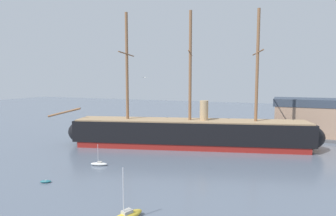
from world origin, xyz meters
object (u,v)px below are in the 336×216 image
Objects in this scene: tall_ship at (190,133)px; motorboat_distant_centre at (227,141)px; seagull_in_flight at (145,77)px; dinghy_mid_left at (46,181)px; sailboat_far_left at (98,139)px; sailboat_alongside_bow at (99,164)px.

tall_ship is 16.70× the size of motorboat_distant_centre.
dinghy_mid_left is at bearing -162.63° from seagull_in_flight.
motorboat_distant_centre is at bearing 80.72° from seagull_in_flight.
sailboat_far_left is 5.22× the size of seagull_in_flight.
sailboat_alongside_bow is 4.10× the size of seagull_in_flight.
motorboat_distant_centre is (21.36, 40.47, 0.37)m from dinghy_mid_left.
sailboat_far_left is (-11.80, 30.03, 0.24)m from dinghy_mid_left.
seagull_in_flight reaches higher than motorboat_distant_centre.
dinghy_mid_left is 0.36× the size of sailboat_far_left.
sailboat_alongside_bow is 35.07m from motorboat_distant_centre.
tall_ship is at bearing -132.95° from motorboat_distant_centre.
seagull_in_flight is at bearing -24.99° from sailboat_alongside_bow.
dinghy_mid_left is 1.87× the size of seagull_in_flight.
dinghy_mid_left is 11.26m from sailboat_alongside_bow.
sailboat_far_left is at bearing -162.53° from motorboat_distant_centre.
motorboat_distant_centre is 3.88× the size of seagull_in_flight.
sailboat_far_left is (-14.14, 19.02, 0.10)m from sailboat_alongside_bow.
seagull_in_flight is (27.34, -25.17, 16.38)m from sailboat_far_left.
sailboat_alongside_bow reaches higher than dinghy_mid_left.
motorboat_distant_centre is (33.17, 10.44, 0.13)m from sailboat_far_left.
motorboat_distant_centre is at bearing 17.47° from sailboat_far_left.
sailboat_far_left is 1.35× the size of motorboat_distant_centre.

